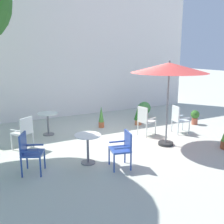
{
  "coord_description": "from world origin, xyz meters",
  "views": [
    {
      "loc": [
        -3.88,
        -6.93,
        2.64
      ],
      "look_at": [
        0.0,
        0.47,
        0.74
      ],
      "focal_mm": 41.64,
      "sensor_mm": 36.0,
      "label": 1
    }
  ],
  "objects_px": {
    "potted_plant_3": "(195,116)",
    "potted_plant_0": "(138,114)",
    "potted_plant_1": "(101,117)",
    "patio_chair_3": "(123,147)",
    "patio_chair_2": "(24,131)",
    "cafe_table_1": "(88,144)",
    "cafe_table_0": "(48,120)",
    "patio_chair_0": "(179,118)",
    "patio_chair_4": "(145,119)",
    "potted_plant_2": "(144,109)",
    "patio_chair_1": "(29,150)",
    "patio_umbrella_0": "(169,69)"
  },
  "relations": [
    {
      "from": "potted_plant_3",
      "to": "potted_plant_0",
      "type": "bearing_deg",
      "value": 153.65
    },
    {
      "from": "potted_plant_1",
      "to": "patio_chair_3",
      "type": "bearing_deg",
      "value": -106.85
    },
    {
      "from": "patio_chair_2",
      "to": "potted_plant_1",
      "type": "xyz_separation_m",
      "value": [
        2.85,
        0.99,
        -0.16
      ]
    },
    {
      "from": "cafe_table_1",
      "to": "patio_chair_2",
      "type": "relative_size",
      "value": 0.79
    },
    {
      "from": "cafe_table_0",
      "to": "patio_chair_3",
      "type": "xyz_separation_m",
      "value": [
        0.93,
        -3.31,
        0.0
      ]
    },
    {
      "from": "patio_chair_2",
      "to": "potted_plant_0",
      "type": "relative_size",
      "value": 1.18
    },
    {
      "from": "patio_chair_0",
      "to": "patio_chair_4",
      "type": "bearing_deg",
      "value": 166.69
    },
    {
      "from": "cafe_table_0",
      "to": "potted_plant_0",
      "type": "relative_size",
      "value": 0.93
    },
    {
      "from": "patio_chair_3",
      "to": "potted_plant_3",
      "type": "distance_m",
      "value": 4.76
    },
    {
      "from": "patio_chair_3",
      "to": "potted_plant_2",
      "type": "relative_size",
      "value": 1.33
    },
    {
      "from": "cafe_table_1",
      "to": "patio_chair_0",
      "type": "distance_m",
      "value": 3.75
    },
    {
      "from": "potted_plant_1",
      "to": "potted_plant_2",
      "type": "xyz_separation_m",
      "value": [
        2.27,
        0.57,
        -0.02
      ]
    },
    {
      "from": "patio_chair_1",
      "to": "potted_plant_2",
      "type": "relative_size",
      "value": 1.42
    },
    {
      "from": "patio_umbrella_0",
      "to": "patio_chair_4",
      "type": "bearing_deg",
      "value": 92.55
    },
    {
      "from": "cafe_table_0",
      "to": "potted_plant_3",
      "type": "xyz_separation_m",
      "value": [
        5.23,
        -1.29,
        -0.19
      ]
    },
    {
      "from": "patio_umbrella_0",
      "to": "patio_chair_2",
      "type": "relative_size",
      "value": 2.64
    },
    {
      "from": "patio_chair_1",
      "to": "cafe_table_0",
      "type": "bearing_deg",
      "value": 67.6
    },
    {
      "from": "patio_chair_1",
      "to": "patio_chair_3",
      "type": "xyz_separation_m",
      "value": [
        2.0,
        -0.7,
        -0.03
      ]
    },
    {
      "from": "patio_umbrella_0",
      "to": "potted_plant_1",
      "type": "bearing_deg",
      "value": 109.18
    },
    {
      "from": "cafe_table_1",
      "to": "patio_chair_0",
      "type": "xyz_separation_m",
      "value": [
        3.65,
        0.89,
        0.01
      ]
    },
    {
      "from": "patio_chair_0",
      "to": "patio_chair_3",
      "type": "xyz_separation_m",
      "value": [
        -3.0,
        -1.48,
        -0.01
      ]
    },
    {
      "from": "cafe_table_0",
      "to": "cafe_table_1",
      "type": "height_order",
      "value": "cafe_table_0"
    },
    {
      "from": "cafe_table_0",
      "to": "patio_chair_1",
      "type": "bearing_deg",
      "value": -112.4
    },
    {
      "from": "patio_chair_0",
      "to": "cafe_table_0",
      "type": "bearing_deg",
      "value": 155.01
    },
    {
      "from": "potted_plant_0",
      "to": "potted_plant_3",
      "type": "distance_m",
      "value": 2.14
    },
    {
      "from": "patio_chair_3",
      "to": "potted_plant_1",
      "type": "distance_m",
      "value": 3.44
    },
    {
      "from": "patio_umbrella_0",
      "to": "patio_chair_4",
      "type": "height_order",
      "value": "patio_umbrella_0"
    },
    {
      "from": "patio_umbrella_0",
      "to": "cafe_table_1",
      "type": "xyz_separation_m",
      "value": [
        -2.52,
        -0.14,
        -1.72
      ]
    },
    {
      "from": "patio_umbrella_0",
      "to": "potted_plant_2",
      "type": "distance_m",
      "value": 3.89
    },
    {
      "from": "cafe_table_1",
      "to": "potted_plant_2",
      "type": "distance_m",
      "value": 5.1
    },
    {
      "from": "patio_chair_3",
      "to": "potted_plant_2",
      "type": "height_order",
      "value": "patio_chair_3"
    },
    {
      "from": "patio_chair_4",
      "to": "potted_plant_1",
      "type": "height_order",
      "value": "patio_chair_4"
    },
    {
      "from": "cafe_table_1",
      "to": "patio_chair_1",
      "type": "bearing_deg",
      "value": 175.28
    },
    {
      "from": "patio_chair_0",
      "to": "potted_plant_1",
      "type": "distance_m",
      "value": 2.71
    },
    {
      "from": "cafe_table_1",
      "to": "potted_plant_3",
      "type": "bearing_deg",
      "value": 16.08
    },
    {
      "from": "patio_chair_1",
      "to": "patio_chair_2",
      "type": "xyz_separation_m",
      "value": [
        0.15,
        1.59,
        0.0
      ]
    },
    {
      "from": "cafe_table_1",
      "to": "patio_chair_0",
      "type": "height_order",
      "value": "patio_chair_0"
    },
    {
      "from": "patio_umbrella_0",
      "to": "patio_chair_4",
      "type": "relative_size",
      "value": 2.52
    },
    {
      "from": "cafe_table_0",
      "to": "patio_chair_0",
      "type": "relative_size",
      "value": 0.78
    },
    {
      "from": "cafe_table_1",
      "to": "patio_chair_1",
      "type": "xyz_separation_m",
      "value": [
        -1.36,
        0.11,
        0.04
      ]
    },
    {
      "from": "cafe_table_1",
      "to": "patio_chair_0",
      "type": "bearing_deg",
      "value": 13.65
    },
    {
      "from": "patio_chair_2",
      "to": "potted_plant_0",
      "type": "xyz_separation_m",
      "value": [
        4.23,
        0.67,
        -0.12
      ]
    },
    {
      "from": "potted_plant_1",
      "to": "potted_plant_3",
      "type": "relative_size",
      "value": 1.44
    },
    {
      "from": "potted_plant_2",
      "to": "patio_chair_1",
      "type": "bearing_deg",
      "value": -149.09
    },
    {
      "from": "cafe_table_0",
      "to": "patio_chair_4",
      "type": "xyz_separation_m",
      "value": [
        2.76,
        -1.56,
        0.05
      ]
    },
    {
      "from": "cafe_table_0",
      "to": "patio_chair_2",
      "type": "bearing_deg",
      "value": -132.26
    },
    {
      "from": "patio_umbrella_0",
      "to": "patio_chair_0",
      "type": "bearing_deg",
      "value": 33.47
    },
    {
      "from": "cafe_table_0",
      "to": "cafe_table_1",
      "type": "xyz_separation_m",
      "value": [
        0.29,
        -2.72,
        -0.0
      ]
    },
    {
      "from": "patio_chair_4",
      "to": "cafe_table_1",
      "type": "bearing_deg",
      "value": -154.89
    },
    {
      "from": "patio_umbrella_0",
      "to": "potted_plant_2",
      "type": "xyz_separation_m",
      "value": [
        1.39,
        3.12,
        -1.86
      ]
    }
  ]
}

